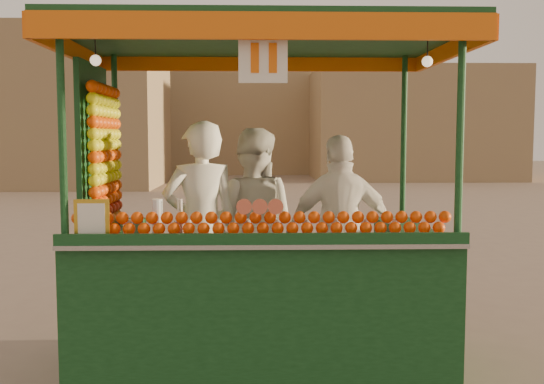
{
  "coord_description": "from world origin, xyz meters",
  "views": [
    {
      "loc": [
        -0.28,
        -5.07,
        1.92
      ],
      "look_at": [
        -0.14,
        -0.09,
        1.48
      ],
      "focal_mm": 41.26,
      "sensor_mm": 36.0,
      "label": 1
    }
  ],
  "objects_px": {
    "vendor_left": "(201,227)",
    "vendor_right": "(341,230)",
    "juice_cart": "(252,268)",
    "vendor_middle": "(252,223)"
  },
  "relations": [
    {
      "from": "vendor_left",
      "to": "vendor_right",
      "type": "relative_size",
      "value": 1.07
    },
    {
      "from": "vendor_left",
      "to": "vendor_right",
      "type": "xyz_separation_m",
      "value": [
        1.17,
        0.12,
        -0.05
      ]
    },
    {
      "from": "juice_cart",
      "to": "vendor_middle",
      "type": "relative_size",
      "value": 1.81
    },
    {
      "from": "juice_cart",
      "to": "vendor_left",
      "type": "height_order",
      "value": "juice_cart"
    },
    {
      "from": "vendor_left",
      "to": "vendor_middle",
      "type": "relative_size",
      "value": 1.03
    },
    {
      "from": "vendor_left",
      "to": "vendor_middle",
      "type": "xyz_separation_m",
      "value": [
        0.42,
        0.4,
        -0.03
      ]
    },
    {
      "from": "vendor_middle",
      "to": "vendor_right",
      "type": "distance_m",
      "value": 0.81
    },
    {
      "from": "vendor_left",
      "to": "vendor_middle",
      "type": "bearing_deg",
      "value": -152.44
    },
    {
      "from": "vendor_left",
      "to": "vendor_right",
      "type": "height_order",
      "value": "vendor_left"
    },
    {
      "from": "juice_cart",
      "to": "vendor_left",
      "type": "bearing_deg",
      "value": 149.6
    }
  ]
}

